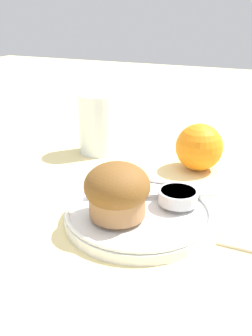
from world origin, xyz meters
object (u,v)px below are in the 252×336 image
(butter_knife, at_px, (151,194))
(juice_glass, at_px, (97,124))
(orange_fruit, at_px, (199,147))
(muffin, at_px, (117,191))

(butter_knife, relative_size, juice_glass, 1.48)
(butter_knife, height_order, orange_fruit, orange_fruit)
(muffin, height_order, orange_fruit, muffin)
(orange_fruit, bearing_deg, muffin, -101.20)
(orange_fruit, bearing_deg, butter_knife, -99.23)
(juice_glass, bearing_deg, muffin, -56.62)
(muffin, xyz_separation_m, juice_glass, (-0.16, 0.24, 0.00))
(muffin, bearing_deg, butter_knife, 74.26)
(muffin, bearing_deg, juice_glass, 123.38)
(muffin, relative_size, orange_fruit, 1.02)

